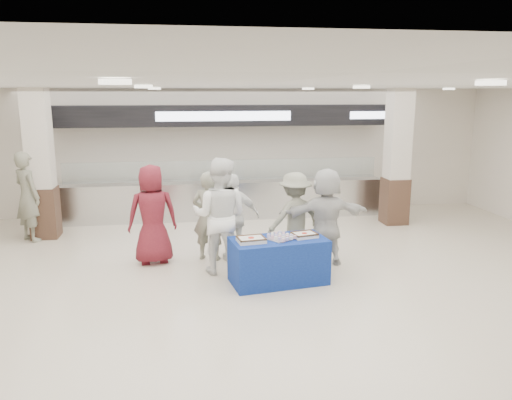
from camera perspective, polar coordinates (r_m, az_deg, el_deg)
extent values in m
plane|color=beige|center=(7.61, 0.00, -11.82)|extent=(14.00, 14.00, 0.00)
cube|color=silver|center=(12.60, -3.66, 0.03)|extent=(8.00, 0.80, 0.90)
cube|color=silver|center=(12.51, -3.69, 2.14)|extent=(8.00, 0.85, 0.04)
cube|color=white|center=(12.16, -3.59, 3.43)|extent=(7.60, 0.02, 0.50)
cube|color=black|center=(12.33, -3.80, 9.62)|extent=(8.40, 0.70, 0.50)
cube|color=white|center=(11.97, -3.65, 9.55)|extent=(3.20, 0.03, 0.22)
cube|color=white|center=(12.87, 13.70, 9.41)|extent=(1.40, 0.03, 0.18)
cube|color=#3C261B|center=(11.74, -22.97, -1.32)|extent=(0.55, 0.55, 1.10)
cube|color=beige|center=(11.50, -23.63, 6.46)|extent=(0.50, 0.50, 2.10)
cube|color=#3C261B|center=(12.43, 15.54, -0.09)|extent=(0.55, 0.55, 1.10)
cube|color=beige|center=(12.20, 15.97, 7.27)|extent=(0.50, 0.50, 2.10)
cube|color=navy|center=(8.30, 2.58, -6.94)|extent=(1.65, 1.00, 0.75)
cube|color=white|center=(8.01, -0.56, -4.59)|extent=(0.47, 0.39, 0.07)
cube|color=#432913|center=(7.99, -0.56, -4.28)|extent=(0.47, 0.39, 0.02)
cylinder|color=red|center=(7.99, -0.56, -4.33)|extent=(0.11, 0.11, 0.01)
cube|color=white|center=(8.32, 5.55, -4.03)|extent=(0.45, 0.39, 0.06)
cube|color=#432913|center=(8.31, 5.56, -3.75)|extent=(0.45, 0.39, 0.02)
cylinder|color=red|center=(8.31, 5.55, -3.80)|extent=(0.10, 0.10, 0.01)
cube|color=#ABABB0|center=(8.19, 2.94, -4.40)|extent=(0.54, 0.51, 0.02)
imported|color=maroon|center=(9.29, -11.75, -1.62)|extent=(0.97, 0.71, 1.84)
imported|color=slate|center=(9.35, -5.45, -1.83)|extent=(0.71, 0.57, 1.68)
imported|color=white|center=(8.61, -4.14, -1.84)|extent=(1.18, 1.05, 2.02)
imported|color=white|center=(9.28, -2.53, -2.01)|extent=(1.00, 0.50, 1.64)
imported|color=slate|center=(9.26, 4.43, -1.97)|extent=(1.22, 0.92, 1.67)
imported|color=silver|center=(9.12, 7.97, -1.89)|extent=(1.66, 0.53, 1.79)
imported|color=slate|center=(11.53, -24.64, 0.37)|extent=(0.82, 0.82, 1.91)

